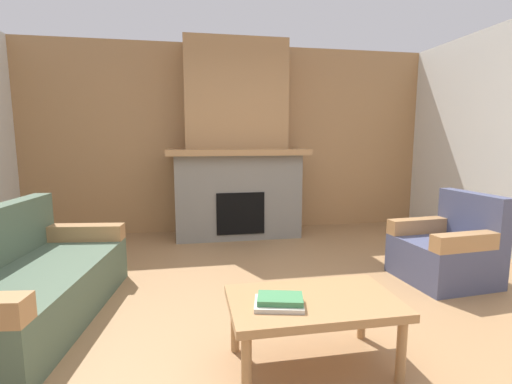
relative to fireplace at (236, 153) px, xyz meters
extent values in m
plane|color=#9E754C|center=(0.00, -2.62, -1.16)|extent=(9.00, 9.00, 0.00)
cube|color=#A87A4C|center=(0.00, 0.38, 0.19)|extent=(6.00, 0.12, 2.70)
cube|color=gray|center=(0.00, -0.03, -0.59)|extent=(1.70, 0.70, 1.15)
cube|color=black|center=(0.00, -0.36, -0.78)|extent=(0.64, 0.08, 0.56)
cube|color=#A87A4C|center=(0.00, -0.08, 0.03)|extent=(1.90, 0.82, 0.08)
cube|color=#A87A4C|center=(0.00, 0.07, 0.80)|extent=(1.40, 0.50, 1.47)
cube|color=#4C604C|center=(-1.83, -2.28, -0.96)|extent=(1.06, 1.89, 0.40)
cube|color=#A87A4C|center=(-1.72, -1.46, -0.69)|extent=(0.85, 0.27, 0.15)
cube|color=#474C6B|center=(1.74, -2.10, -0.96)|extent=(0.82, 0.82, 0.40)
cube|color=#474C6B|center=(2.05, -2.08, -0.54)|extent=(0.20, 0.77, 0.45)
cube|color=#A87A4C|center=(1.71, -1.79, -0.69)|extent=(0.77, 0.20, 0.15)
cube|color=#A87A4C|center=(1.76, -2.41, -0.69)|extent=(0.77, 0.20, 0.15)
cube|color=#A87A4C|center=(0.04, -3.18, -0.76)|extent=(1.00, 0.60, 0.05)
cylinder|color=#A87A4C|center=(-0.40, -3.42, -0.97)|extent=(0.06, 0.06, 0.38)
cylinder|color=#A87A4C|center=(0.48, -3.42, -0.97)|extent=(0.06, 0.06, 0.38)
cylinder|color=#A87A4C|center=(-0.40, -2.94, -0.97)|extent=(0.06, 0.06, 0.38)
cylinder|color=#A87A4C|center=(0.48, -2.94, -0.97)|extent=(0.06, 0.06, 0.38)
cube|color=beige|center=(-0.18, -3.24, -0.72)|extent=(0.31, 0.26, 0.03)
cube|color=#3D7F4C|center=(-0.17, -3.24, -0.69)|extent=(0.29, 0.22, 0.03)
camera|label=1|loc=(-0.67, -5.17, 0.21)|focal=25.92mm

